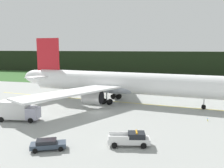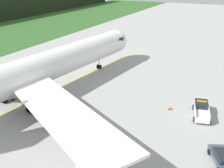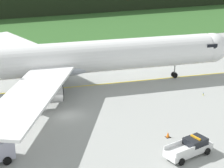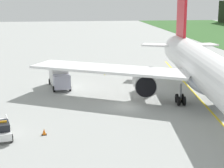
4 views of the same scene
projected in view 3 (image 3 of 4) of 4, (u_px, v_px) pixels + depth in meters
The scene contains 7 objects.
ground at pixel (68, 115), 51.23m from camera, with size 320.00×320.00×0.00m, color #9EA19D.
grass_verge at pixel (9, 32), 98.26m from camera, with size 320.00×41.20×0.04m, color #2F5C26.
taxiway_centerline_main at pixel (71, 87), 61.03m from camera, with size 72.53×0.30×0.01m, color yellow.
airliner at pixel (64, 60), 59.29m from camera, with size 54.44×47.37×15.02m.
ops_pickup_truck at pixel (190, 148), 41.29m from camera, with size 5.73×3.10×1.94m.
apron_cone at pixel (168, 135), 45.29m from camera, with size 0.52×0.52×0.66m.
taxiway_edge_light_east at pixel (203, 94), 57.55m from camera, with size 0.12×0.12×0.47m.
Camera 3 is at (-11.98, -45.62, 21.20)m, focal length 63.39 mm.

